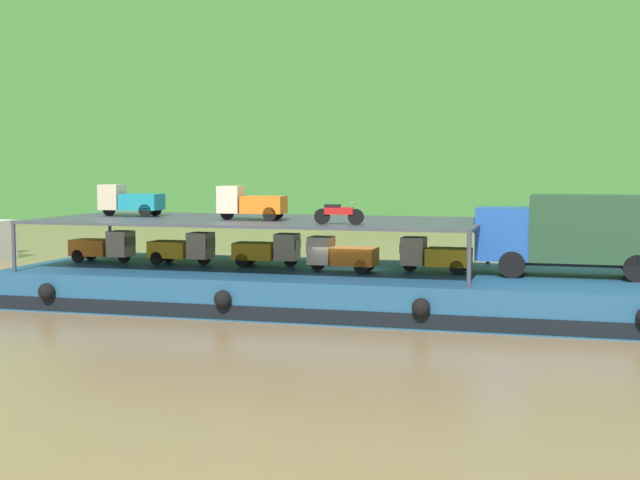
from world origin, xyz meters
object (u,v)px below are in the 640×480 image
covered_lorry (574,232)px  mini_truck_lower_bow (435,255)px  mini_truck_lower_fore (341,254)px  mini_truck_lower_mid (268,250)px  mini_truck_upper_stern (130,200)px  mini_truck_lower_stern (104,246)px  motorcycle_upper_port (338,213)px  mini_truck_lower_aft (183,248)px  mini_truck_upper_mid (250,203)px  cargo_barge (349,289)px

covered_lorry → mini_truck_lower_bow: 5.36m
mini_truck_lower_fore → mini_truck_lower_mid: bearing=162.3°
mini_truck_lower_bow → mini_truck_upper_stern: bearing=178.2°
mini_truck_lower_fore → mini_truck_lower_bow: size_ratio=1.00×
mini_truck_lower_stern → mini_truck_lower_mid: bearing=3.2°
mini_truck_lower_stern → motorcycle_upper_port: 11.64m
mini_truck_lower_mid → mini_truck_lower_stern: bearing=-176.8°
mini_truck_lower_aft → motorcycle_upper_port: bearing=-19.3°
mini_truck_lower_stern → mini_truck_upper_mid: 7.40m
motorcycle_upper_port → covered_lorry: bearing=17.4°
cargo_barge → mini_truck_lower_aft: bearing=177.9°
mini_truck_upper_mid → mini_truck_lower_aft: bearing=166.2°
mini_truck_lower_aft → motorcycle_upper_port: 8.15m
cargo_barge → mini_truck_upper_stern: size_ratio=9.85×
covered_lorry → mini_truck_upper_mid: 12.75m
mini_truck_lower_stern → mini_truck_lower_bow: 14.49m
mini_truck_lower_bow → mini_truck_lower_fore: bearing=-168.7°
mini_truck_lower_bow → motorcycle_upper_port: size_ratio=1.46×
mini_truck_lower_aft → mini_truck_lower_fore: bearing=-6.1°
cargo_barge → mini_truck_upper_mid: (-3.99, -0.55, 3.44)m
mini_truck_lower_stern → mini_truck_lower_fore: same height
mini_truck_lower_bow → covered_lorry: bearing=1.1°
mini_truck_lower_mid → mini_truck_upper_mid: mini_truck_upper_mid is taller
mini_truck_lower_fore → cargo_barge: bearing=68.0°
mini_truck_lower_aft → mini_truck_lower_mid: same height
mini_truck_lower_stern → mini_truck_upper_stern: (1.06, 0.45, 2.00)m
mini_truck_upper_mid → cargo_barge: bearing=7.9°
mini_truck_lower_aft → mini_truck_upper_mid: mini_truck_upper_mid is taller
mini_truck_lower_mid → mini_truck_lower_fore: 3.62m
cargo_barge → mini_truck_lower_stern: (-11.07, 0.19, 1.44)m
covered_lorry → mini_truck_lower_fore: 8.98m
mini_truck_lower_stern → mini_truck_upper_stern: bearing=22.9°
mini_truck_lower_mid → motorcycle_upper_port: motorcycle_upper_port is taller
cargo_barge → mini_truck_lower_bow: bearing=3.8°
covered_lorry → mini_truck_lower_aft: covered_lorry is taller
cargo_barge → covered_lorry: covered_lorry is taller
cargo_barge → mini_truck_lower_mid: (-3.64, 0.61, 1.44)m
cargo_barge → mini_truck_lower_mid: mini_truck_lower_mid is taller
mini_truck_lower_fore → motorcycle_upper_port: bearing=-79.1°
mini_truck_lower_stern → motorcycle_upper_port: bearing=-12.8°
mini_truck_lower_stern → mini_truck_lower_aft: (3.71, 0.08, 0.00)m
mini_truck_lower_aft → mini_truck_lower_mid: 3.73m
mini_truck_lower_stern → covered_lorry: bearing=0.4°
covered_lorry → mini_truck_lower_bow: size_ratio=2.83×
mini_truck_lower_fore → mini_truck_upper_mid: (-3.79, -0.06, 2.00)m
cargo_barge → mini_truck_upper_mid: 5.30m
mini_truck_upper_stern → motorcycle_upper_port: mini_truck_upper_stern is taller
mini_truck_upper_stern → motorcycle_upper_port: bearing=-16.4°
mini_truck_upper_mid → motorcycle_upper_port: (4.15, -1.80, -0.26)m
motorcycle_upper_port → mini_truck_upper_stern: bearing=163.6°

